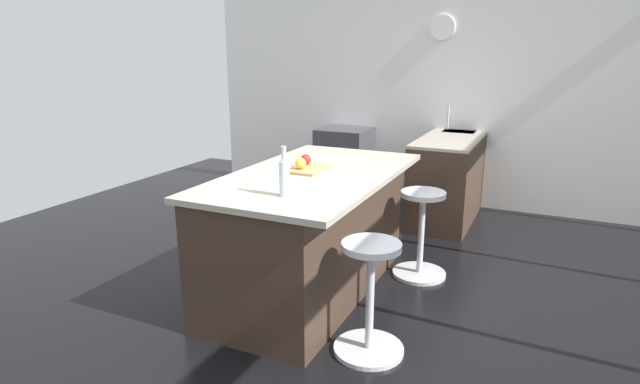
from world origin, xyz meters
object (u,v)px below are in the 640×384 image
(apple_yellow, at_px, (301,163))
(water_bottle, at_px, (284,177))
(kitchen_island, at_px, (308,232))
(stool_by_window, at_px, (421,237))
(apple_red, at_px, (306,160))
(stool_middle, at_px, (370,302))
(cutting_board, at_px, (309,169))
(oven_range, at_px, (345,163))

(apple_yellow, height_order, water_bottle, water_bottle)
(kitchen_island, bearing_deg, stool_by_window, 130.75)
(kitchen_island, relative_size, apple_red, 24.41)
(kitchen_island, bearing_deg, apple_yellow, -80.09)
(kitchen_island, height_order, apple_yellow, apple_yellow)
(stool_middle, bearing_deg, apple_red, -133.09)
(stool_middle, height_order, cutting_board, cutting_board)
(apple_yellow, height_order, apple_red, apple_yellow)
(apple_yellow, relative_size, apple_red, 1.03)
(cutting_board, bearing_deg, oven_range, -163.91)
(kitchen_island, distance_m, apple_red, 0.55)
(apple_red, bearing_deg, water_bottle, 17.08)
(apple_red, bearing_deg, kitchen_island, 32.81)
(stool_by_window, xyz_separation_m, apple_red, (0.49, -0.81, 0.67))
(kitchen_island, relative_size, cutting_board, 5.48)
(stool_middle, xyz_separation_m, cutting_board, (-0.68, -0.74, 0.62))
(oven_range, distance_m, apple_yellow, 2.69)
(apple_yellow, bearing_deg, cutting_board, 152.50)
(stool_middle, bearing_deg, oven_range, -155.17)
(apple_yellow, xyz_separation_m, apple_red, (-0.14, -0.03, -0.00))
(kitchen_island, distance_m, stool_middle, 0.96)
(oven_range, height_order, apple_red, apple_red)
(kitchen_island, height_order, cutting_board, cutting_board)
(oven_range, bearing_deg, water_bottle, 15.65)
(stool_by_window, relative_size, stool_middle, 1.00)
(cutting_board, height_order, apple_red, apple_red)
(kitchen_island, bearing_deg, cutting_board, -157.53)
(stool_middle, distance_m, water_bottle, 0.93)
(apple_yellow, bearing_deg, stool_middle, 51.80)
(oven_range, height_order, cutting_board, cutting_board)
(oven_range, bearing_deg, kitchen_island, 16.24)
(stool_by_window, height_order, apple_yellow, apple_yellow)
(stool_middle, height_order, water_bottle, water_bottle)
(cutting_board, xyz_separation_m, apple_yellow, (0.06, -0.03, 0.05))
(kitchen_island, distance_m, cutting_board, 0.48)
(cutting_board, relative_size, apple_red, 4.45)
(oven_range, distance_m, stool_middle, 3.47)
(water_bottle, bearing_deg, stool_middle, 91.46)
(kitchen_island, bearing_deg, oven_range, -163.76)
(apple_yellow, bearing_deg, kitchen_island, 99.91)
(cutting_board, relative_size, apple_yellow, 4.33)
(cutting_board, bearing_deg, kitchen_island, 22.47)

